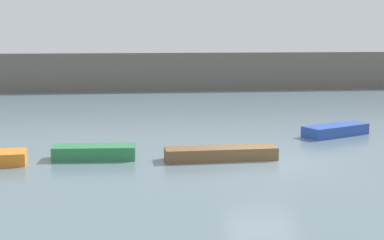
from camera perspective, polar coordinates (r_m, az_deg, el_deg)
name	(u,v)px	position (r m, az deg, el deg)	size (l,w,h in m)	color
ground_plane	(262,163)	(19.96, 7.00, -4.24)	(120.00, 120.00, 0.00)	slate
embankment_wall	(189,71)	(43.13, -0.32, 4.90)	(80.00, 1.20, 2.81)	#666056
rowboat_green	(95,152)	(20.63, -9.70, -3.19)	(2.91, 0.97, 0.48)	#2D7F47
rowboat_brown	(221,153)	(20.25, 2.90, -3.35)	(3.97, 0.94, 0.44)	brown
rowboat_blue	(335,130)	(25.50, 14.14, -0.99)	(3.05, 1.07, 0.47)	#2B4CAD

